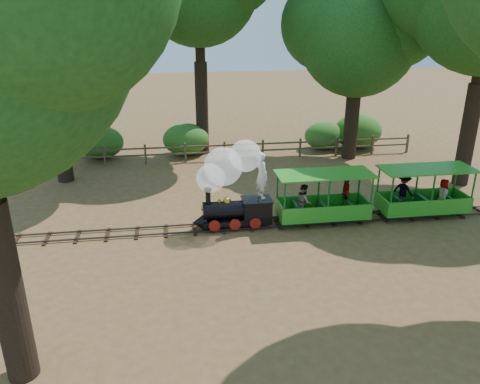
{
  "coord_description": "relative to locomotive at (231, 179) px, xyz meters",
  "views": [
    {
      "loc": [
        -3.59,
        -14.98,
        7.27
      ],
      "look_at": [
        -1.3,
        0.5,
        1.15
      ],
      "focal_mm": 35.0,
      "sensor_mm": 36.0,
      "label": 1
    }
  ],
  "objects": [
    {
      "name": "oak_nw",
      "position": [
        -6.84,
        6.02,
        4.98
      ],
      "size": [
        8.55,
        7.53,
        9.85
      ],
      "color": "#2D2116",
      "rests_on": "ground"
    },
    {
      "name": "ground",
      "position": [
        1.69,
        -0.08,
        -1.81
      ],
      "size": [
        90.0,
        90.0,
        0.0
      ],
      "primitive_type": "plane",
      "color": "olive",
      "rests_on": "ground"
    },
    {
      "name": "carriage_front",
      "position": [
        3.32,
        -0.09,
        -1.02
      ],
      "size": [
        3.43,
        1.41,
        1.78
      ],
      "color": "green",
      "rests_on": "track"
    },
    {
      "name": "shrub_east",
      "position": [
        8.34,
        9.22,
        -0.86
      ],
      "size": [
        2.73,
        2.1,
        1.89
      ],
      "primitive_type": "ellipsoid",
      "color": "#2D6B1E",
      "rests_on": "ground"
    },
    {
      "name": "locomotive",
      "position": [
        0.0,
        0.0,
        0.0
      ],
      "size": [
        2.82,
        1.32,
        3.24
      ],
      "color": "black",
      "rests_on": "ground"
    },
    {
      "name": "shrub_mid_e",
      "position": [
        6.4,
        9.22,
        -1.05
      ],
      "size": [
        2.2,
        1.69,
        1.52
      ],
      "primitive_type": "ellipsoid",
      "color": "#2D6B1E",
      "rests_on": "ground"
    },
    {
      "name": "fence",
      "position": [
        1.69,
        7.92,
        -1.23
      ],
      "size": [
        18.1,
        0.1,
        1.0
      ],
      "color": "brown",
      "rests_on": "ground"
    },
    {
      "name": "shrub_west",
      "position": [
        -5.67,
        9.22,
        -0.96
      ],
      "size": [
        2.45,
        1.89,
        1.7
      ],
      "primitive_type": "ellipsoid",
      "color": "#2D6B1E",
      "rests_on": "ground"
    },
    {
      "name": "oak_ne",
      "position": [
        7.16,
        7.5,
        4.51
      ],
      "size": [
        7.14,
        6.28,
        8.89
      ],
      "color": "#2D2116",
      "rests_on": "ground"
    },
    {
      "name": "track",
      "position": [
        1.69,
        -0.08,
        -1.74
      ],
      "size": [
        22.0,
        1.0,
        0.1
      ],
      "color": "#3F3D3A",
      "rests_on": "ground"
    },
    {
      "name": "shrub_mid_w",
      "position": [
        -1.22,
        9.22,
        -0.96
      ],
      "size": [
        2.44,
        1.88,
        1.69
      ],
      "primitive_type": "ellipsoid",
      "color": "#2D6B1E",
      "rests_on": "ground"
    },
    {
      "name": "carriage_rear",
      "position": [
        7.11,
        -0.07,
        -1.01
      ],
      "size": [
        3.43,
        1.4,
        1.78
      ],
      "color": "green",
      "rests_on": "track"
    }
  ]
}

